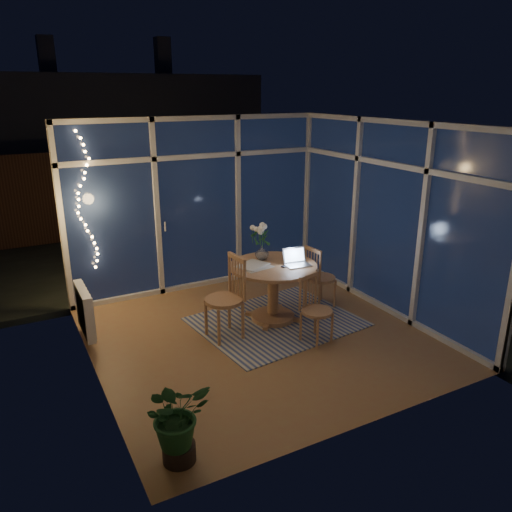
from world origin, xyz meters
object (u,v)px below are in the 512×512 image
object	(u,v)px
chair_left	(224,298)
chair_front	(317,310)
dining_table	(273,292)
flower_vase	(262,252)
laptop	(298,257)
potted_plant	(177,422)
chair_right	(321,276)

from	to	relation	value
chair_left	chair_front	bearing A→B (deg)	51.80
dining_table	chair_front	distance (m)	0.81
flower_vase	laptop	bearing A→B (deg)	-55.63
chair_left	laptop	size ratio (longest dim) A/B	3.36
dining_table	chair_front	world-z (taller)	chair_front
flower_vase	potted_plant	size ratio (longest dim) A/B	0.28
chair_front	laptop	size ratio (longest dim) A/B	2.70
chair_right	potted_plant	world-z (taller)	chair_right
chair_right	laptop	xyz separation A→B (m)	(-0.54, -0.22, 0.44)
chair_right	laptop	bearing A→B (deg)	105.90
laptop	chair_front	bearing A→B (deg)	-93.22
laptop	chair_right	bearing A→B (deg)	28.64
chair_front	flower_vase	size ratio (longest dim) A/B	4.07
potted_plant	chair_right	bearing A→B (deg)	35.62
chair_left	chair_right	size ratio (longest dim) A/B	1.16
laptop	flower_vase	distance (m)	0.52
chair_left	dining_table	bearing A→B (deg)	96.90
dining_table	laptop	world-z (taller)	laptop
chair_right	flower_vase	xyz separation A→B (m)	(-0.83, 0.21, 0.43)
flower_vase	potted_plant	world-z (taller)	flower_vase
flower_vase	chair_right	bearing A→B (deg)	-14.17
chair_left	potted_plant	bearing A→B (deg)	-39.18
chair_right	laptop	size ratio (longest dim) A/B	2.91
chair_front	potted_plant	world-z (taller)	chair_front
dining_table	potted_plant	xyz separation A→B (m)	(-2.03, -1.98, -0.01)
chair_left	flower_vase	xyz separation A→B (m)	(0.76, 0.42, 0.35)
dining_table	potted_plant	distance (m)	2.84
chair_front	chair_left	bearing A→B (deg)	132.02
chair_front	potted_plant	bearing A→B (deg)	-166.06
chair_front	potted_plant	distance (m)	2.50
chair_left	chair_front	size ratio (longest dim) A/B	1.25
dining_table	laptop	size ratio (longest dim) A/B	3.62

